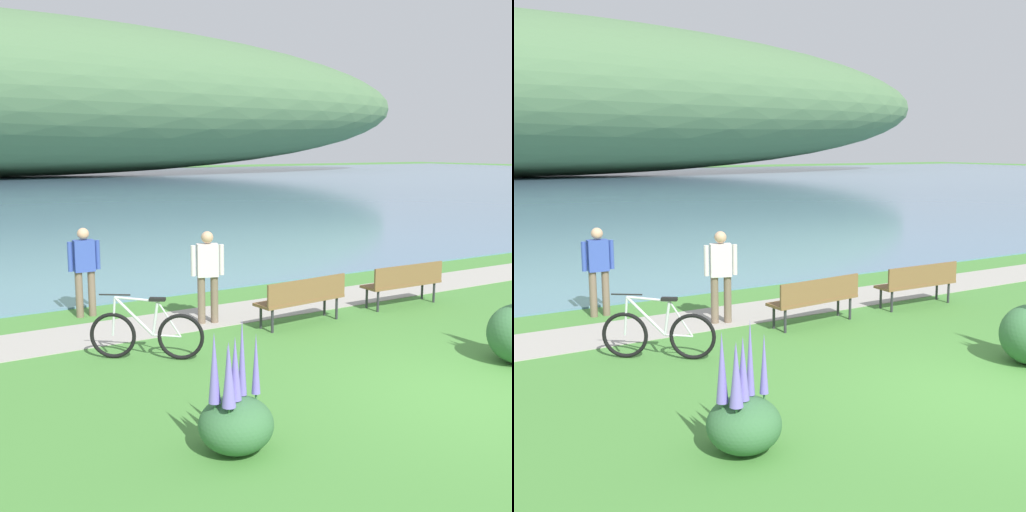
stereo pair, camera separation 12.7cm
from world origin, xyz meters
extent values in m
plane|color=#478438|center=(0.00, 0.00, 0.00)|extent=(200.00, 200.00, 0.00)
ellipsoid|color=#4C7047|center=(7.13, 69.16, 8.63)|extent=(106.84, 28.00, 17.17)
cube|color=#A39E93|center=(0.00, 5.33, 0.01)|extent=(60.00, 1.50, 0.01)
cube|color=brown|center=(2.60, 4.13, 0.45)|extent=(1.80, 0.50, 0.05)
cube|color=brown|center=(2.60, 3.92, 0.68)|extent=(1.80, 0.06, 0.40)
cylinder|color=#2D2D33|center=(1.83, 4.31, 0.23)|extent=(0.05, 0.05, 0.45)
cylinder|color=#2D2D33|center=(3.36, 4.29, 0.23)|extent=(0.05, 0.05, 0.45)
cylinder|color=#2D2D33|center=(1.83, 3.97, 0.23)|extent=(0.05, 0.05, 0.45)
cylinder|color=#2D2D33|center=(3.36, 3.96, 0.23)|extent=(0.05, 0.05, 0.45)
cube|color=brown|center=(0.01, 4.05, 0.45)|extent=(1.84, 0.64, 0.05)
cube|color=brown|center=(0.03, 3.84, 0.68)|extent=(1.80, 0.20, 0.40)
cylinder|color=#2D2D33|center=(-0.77, 4.15, 0.23)|extent=(0.05, 0.05, 0.45)
cylinder|color=#2D2D33|center=(0.76, 4.28, 0.23)|extent=(0.05, 0.05, 0.45)
cylinder|color=#2D2D33|center=(-0.74, 3.82, 0.23)|extent=(0.05, 0.05, 0.45)
cylinder|color=#2D2D33|center=(0.78, 3.95, 0.23)|extent=(0.05, 0.05, 0.45)
torus|color=black|center=(-3.57, 3.92, 0.36)|extent=(0.62, 0.46, 0.72)
torus|color=black|center=(-2.71, 3.32, 0.36)|extent=(0.62, 0.46, 0.72)
cylinder|color=silver|center=(-3.30, 3.73, 0.67)|extent=(0.52, 0.38, 0.61)
cylinder|color=silver|center=(-3.27, 3.71, 0.94)|extent=(0.56, 0.41, 0.09)
cylinder|color=silver|center=(-3.03, 3.54, 0.65)|extent=(0.13, 0.11, 0.54)
cylinder|color=silver|center=(-2.89, 3.44, 0.37)|extent=(0.37, 0.27, 0.05)
cylinder|color=silver|center=(-2.86, 3.42, 0.64)|extent=(0.32, 0.23, 0.56)
cylinder|color=silver|center=(-3.55, 3.91, 0.66)|extent=(0.09, 0.08, 0.60)
cube|color=black|center=(-3.00, 3.52, 0.94)|extent=(0.25, 0.22, 0.05)
cylinder|color=black|center=(-3.53, 3.89, 1.00)|extent=(0.41, 0.30, 0.02)
cylinder|color=#72604C|center=(-3.30, 6.61, 0.44)|extent=(0.14, 0.14, 0.88)
cylinder|color=#72604C|center=(-3.06, 6.60, 0.44)|extent=(0.14, 0.14, 0.88)
cube|color=#334CA5|center=(-3.18, 6.61, 1.18)|extent=(0.39, 0.24, 0.60)
sphere|color=tan|center=(-3.18, 6.61, 1.60)|extent=(0.22, 0.22, 0.22)
cylinder|color=#334CA5|center=(-3.44, 6.62, 1.18)|extent=(0.09, 0.09, 0.56)
cylinder|color=#334CA5|center=(-2.92, 6.59, 1.18)|extent=(0.09, 0.09, 0.56)
cylinder|color=#72604C|center=(-1.53, 4.99, 0.44)|extent=(0.14, 0.14, 0.88)
cylinder|color=#72604C|center=(-1.30, 4.92, 0.44)|extent=(0.14, 0.14, 0.88)
cube|color=silver|center=(-1.41, 4.95, 1.18)|extent=(0.43, 0.33, 0.60)
sphere|color=tan|center=(-1.41, 4.95, 1.60)|extent=(0.22, 0.22, 0.22)
cylinder|color=silver|center=(-1.66, 5.03, 1.18)|extent=(0.09, 0.09, 0.56)
cylinder|color=silver|center=(-1.17, 4.87, 1.18)|extent=(0.09, 0.09, 0.56)
ellipsoid|color=#386B3D|center=(-3.49, 0.25, 0.30)|extent=(0.81, 0.81, 0.60)
cylinder|color=#386B3D|center=(-3.67, 0.07, 0.54)|extent=(0.02, 0.02, 0.12)
cone|color=#7A6BC6|center=(-3.67, 0.07, 0.94)|extent=(0.15, 0.15, 0.69)
cylinder|color=#386B3D|center=(-3.63, 0.17, 0.54)|extent=(0.02, 0.02, 0.12)
cone|color=#7A6BC6|center=(-3.63, 0.17, 0.91)|extent=(0.10, 0.10, 0.62)
cylinder|color=#386B3D|center=(-3.75, 0.24, 0.54)|extent=(0.02, 0.02, 0.12)
cone|color=#7A6BC6|center=(-3.75, 0.24, 0.98)|extent=(0.13, 0.13, 0.75)
cylinder|color=#386B3D|center=(-3.53, 0.20, 0.54)|extent=(0.02, 0.02, 0.12)
cone|color=#7A6BC6|center=(-3.53, 0.20, 0.94)|extent=(0.14, 0.14, 0.69)
cylinder|color=#386B3D|center=(-3.25, 0.24, 0.54)|extent=(0.02, 0.02, 0.12)
cone|color=#7A6BC6|center=(-3.25, 0.24, 0.93)|extent=(0.10, 0.10, 0.66)
cylinder|color=#386B3D|center=(-3.39, 0.29, 0.54)|extent=(0.02, 0.02, 0.12)
cone|color=#7A6BC6|center=(-3.39, 0.29, 1.02)|extent=(0.10, 0.10, 0.83)
camera|label=1|loc=(-6.68, -5.40, 3.20)|focal=45.53mm
camera|label=2|loc=(-6.57, -5.46, 3.20)|focal=45.53mm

